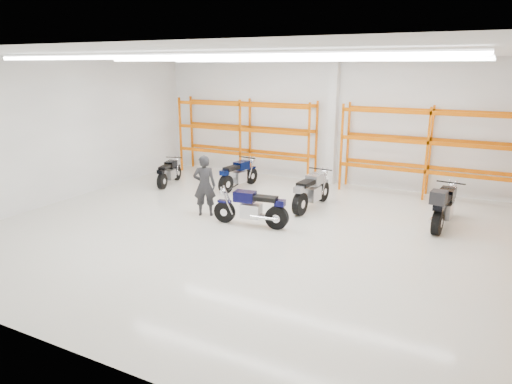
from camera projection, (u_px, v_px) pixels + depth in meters
The scene contains 11 objects.
ground at pixel (260, 232), 12.04m from camera, with size 14.00×14.00×0.00m, color beige.
room_shell at pixel (261, 106), 11.19m from camera, with size 14.02×12.02×4.51m.
motorcycle_main at pixel (254, 209), 12.34m from camera, with size 2.16×0.71×1.06m.
motorcycle_back_a at pixel (169, 173), 16.64m from camera, with size 0.73×1.89×0.94m.
motorcycle_back_b at pixel (237, 175), 16.08m from camera, with size 0.74×2.15×1.06m.
motorcycle_back_c at pixel (311, 192), 13.83m from camera, with size 0.77×2.33×1.14m.
motorcycle_back_d at pixel (443, 207), 12.16m from camera, with size 0.76×2.39×1.23m.
standing_man at pixel (205, 186), 13.15m from camera, with size 0.65×0.43×1.79m, color black.
structural_column at pixel (332, 123), 16.43m from camera, with size 0.32×0.32×4.50m, color white.
pallet_racking_back_left at pixel (245, 131), 17.76m from camera, with size 5.67×0.87×3.00m.
pallet_racking_back_right at pixel (429, 144), 14.77m from camera, with size 5.67×0.87×3.00m.
Camera 1 is at (5.07, -10.12, 4.24)m, focal length 32.00 mm.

